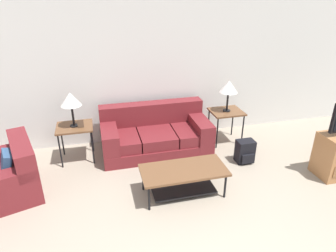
{
  "coord_description": "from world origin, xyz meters",
  "views": [
    {
      "loc": [
        -1.04,
        -1.25,
        2.76
      ],
      "look_at": [
        -0.0,
        2.85,
        0.8
      ],
      "focal_mm": 32.0,
      "sensor_mm": 36.0,
      "label": 1
    }
  ],
  "objects_px": {
    "coffee_table": "(183,175)",
    "table_lamp_right": "(229,87)",
    "couch": "(155,135)",
    "table_lamp_left": "(71,100)",
    "backpack": "(245,152)",
    "side_table_right": "(226,114)",
    "armchair": "(4,178)",
    "side_table_left": "(75,129)"
  },
  "relations": [
    {
      "from": "coffee_table",
      "to": "table_lamp_right",
      "type": "distance_m",
      "value": 2.05
    },
    {
      "from": "couch",
      "to": "side_table_left",
      "type": "relative_size",
      "value": 3.03
    },
    {
      "from": "armchair",
      "to": "side_table_right",
      "type": "height_order",
      "value": "armchair"
    },
    {
      "from": "table_lamp_right",
      "to": "backpack",
      "type": "height_order",
      "value": "table_lamp_right"
    },
    {
      "from": "couch",
      "to": "table_lamp_left",
      "type": "relative_size",
      "value": 3.28
    },
    {
      "from": "coffee_table",
      "to": "armchair",
      "type": "bearing_deg",
      "value": 166.16
    },
    {
      "from": "side_table_left",
      "to": "side_table_right",
      "type": "bearing_deg",
      "value": 0.0
    },
    {
      "from": "table_lamp_left",
      "to": "side_table_left",
      "type": "bearing_deg",
      "value": -90.0
    },
    {
      "from": "couch",
      "to": "table_lamp_left",
      "type": "distance_m",
      "value": 1.61
    },
    {
      "from": "armchair",
      "to": "table_lamp_left",
      "type": "distance_m",
      "value": 1.51
    },
    {
      "from": "side_table_right",
      "to": "table_lamp_right",
      "type": "height_order",
      "value": "table_lamp_right"
    },
    {
      "from": "table_lamp_left",
      "to": "table_lamp_right",
      "type": "bearing_deg",
      "value": 0.0
    },
    {
      "from": "armchair",
      "to": "side_table_left",
      "type": "bearing_deg",
      "value": 38.11
    },
    {
      "from": "side_table_left",
      "to": "backpack",
      "type": "distance_m",
      "value": 2.94
    },
    {
      "from": "coffee_table",
      "to": "side_table_right",
      "type": "distance_m",
      "value": 1.9
    },
    {
      "from": "couch",
      "to": "side_table_right",
      "type": "relative_size",
      "value": 3.03
    },
    {
      "from": "coffee_table",
      "to": "side_table_right",
      "type": "relative_size",
      "value": 1.91
    },
    {
      "from": "couch",
      "to": "table_lamp_left",
      "type": "height_order",
      "value": "table_lamp_left"
    },
    {
      "from": "armchair",
      "to": "side_table_right",
      "type": "distance_m",
      "value": 3.86
    },
    {
      "from": "backpack",
      "to": "side_table_left",
      "type": "bearing_deg",
      "value": 164.0
    },
    {
      "from": "side_table_right",
      "to": "table_lamp_left",
      "type": "relative_size",
      "value": 1.08
    },
    {
      "from": "armchair",
      "to": "coffee_table",
      "type": "height_order",
      "value": "armchair"
    },
    {
      "from": "table_lamp_left",
      "to": "backpack",
      "type": "bearing_deg",
      "value": -16.0
    },
    {
      "from": "backpack",
      "to": "coffee_table",
      "type": "bearing_deg",
      "value": -155.3
    },
    {
      "from": "coffee_table",
      "to": "table_lamp_left",
      "type": "xyz_separation_m",
      "value": [
        -1.51,
        1.4,
        0.8
      ]
    },
    {
      "from": "coffee_table",
      "to": "table_lamp_left",
      "type": "relative_size",
      "value": 2.07
    },
    {
      "from": "coffee_table",
      "to": "table_lamp_right",
      "type": "height_order",
      "value": "table_lamp_right"
    },
    {
      "from": "couch",
      "to": "armchair",
      "type": "height_order",
      "value": "couch"
    },
    {
      "from": "armchair",
      "to": "table_lamp_left",
      "type": "bearing_deg",
      "value": 38.11
    },
    {
      "from": "side_table_left",
      "to": "backpack",
      "type": "relative_size",
      "value": 1.59
    },
    {
      "from": "couch",
      "to": "coffee_table",
      "type": "distance_m",
      "value": 1.41
    },
    {
      "from": "armchair",
      "to": "backpack",
      "type": "bearing_deg",
      "value": -0.35
    },
    {
      "from": "backpack",
      "to": "side_table_right",
      "type": "bearing_deg",
      "value": 91.46
    },
    {
      "from": "table_lamp_right",
      "to": "backpack",
      "type": "distance_m",
      "value": 1.22
    },
    {
      "from": "coffee_table",
      "to": "table_lamp_right",
      "type": "bearing_deg",
      "value": 47.71
    },
    {
      "from": "table_lamp_left",
      "to": "table_lamp_right",
      "type": "height_order",
      "value": "same"
    },
    {
      "from": "couch",
      "to": "armchair",
      "type": "distance_m",
      "value": 2.51
    },
    {
      "from": "coffee_table",
      "to": "side_table_right",
      "type": "xyz_separation_m",
      "value": [
        1.27,
        1.4,
        0.26
      ]
    },
    {
      "from": "side_table_left",
      "to": "table_lamp_right",
      "type": "relative_size",
      "value": 1.08
    },
    {
      "from": "armchair",
      "to": "table_lamp_left",
      "type": "xyz_separation_m",
      "value": [
        0.99,
        0.78,
        0.82
      ]
    },
    {
      "from": "armchair",
      "to": "couch",
      "type": "bearing_deg",
      "value": 18.21
    },
    {
      "from": "couch",
      "to": "coffee_table",
      "type": "height_order",
      "value": "couch"
    }
  ]
}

